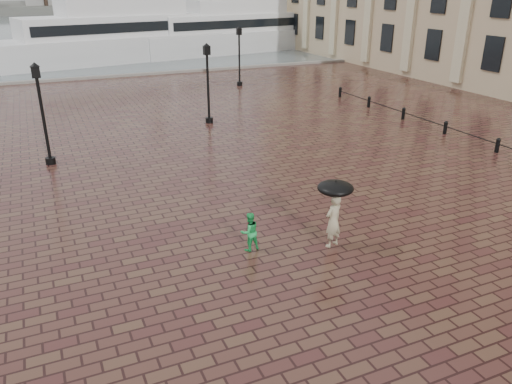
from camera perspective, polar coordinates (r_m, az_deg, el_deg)
ground at (r=16.64m, az=0.52°, el=-4.52°), size 300.00×300.00×0.00m
harbour_water at (r=105.92m, az=-21.47°, el=17.19°), size 240.00×240.00×0.00m
quay_edge at (r=46.50m, az=-16.35°, el=12.46°), size 80.00×0.60×0.30m
far_shore at (r=173.70m, az=-23.12°, el=18.92°), size 300.00×60.00×2.00m
bollard_row at (r=29.25m, az=20.84°, el=6.98°), size 0.22×21.22×0.73m
street_lamps at (r=31.75m, az=-15.51°, el=12.37°), size 21.44×14.44×4.40m
adult_pedestrian at (r=15.57m, az=8.82°, el=-3.27°), size 0.73×0.58×1.73m
child_pedestrian at (r=15.27m, az=-0.75°, el=-4.55°), size 0.65×0.53×1.25m
ferry_near at (r=56.70m, az=-14.82°, el=16.95°), size 26.65×11.32×8.50m
ferry_far at (r=62.40m, az=-2.33°, el=17.98°), size 25.14×10.23×8.03m
umbrella at (r=15.13m, az=9.07°, el=0.44°), size 1.10×1.10×1.15m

